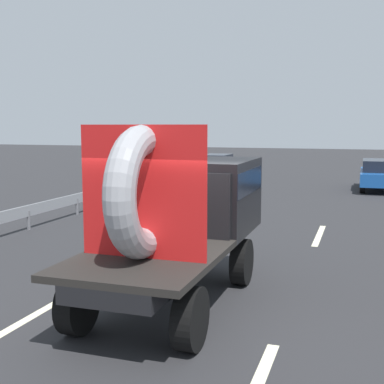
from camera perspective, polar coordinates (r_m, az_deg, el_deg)
ground_plane at (r=8.69m, az=-2.38°, el=-12.55°), size 120.00×120.00×0.00m
flatbed_truck at (r=9.01m, az=-0.76°, el=-1.71°), size 2.02×4.90×2.98m
distant_sedan at (r=25.14m, az=20.30°, el=1.90°), size 1.85×4.31×1.41m
lane_dash_left_near at (r=8.32m, az=-19.01°, el=-13.87°), size 0.16×2.25×0.01m
lane_dash_left_far at (r=14.96m, az=-0.68°, el=-4.02°), size 0.16×2.42×0.01m
lane_dash_right_near at (r=6.36m, az=7.25°, el=-20.44°), size 0.16×2.27×0.01m
lane_dash_right_far at (r=14.41m, az=13.93°, el=-4.68°), size 0.16×2.76×0.01m
oncoming_car at (r=30.13m, az=2.66°, el=3.06°), size 1.69×3.93×1.28m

